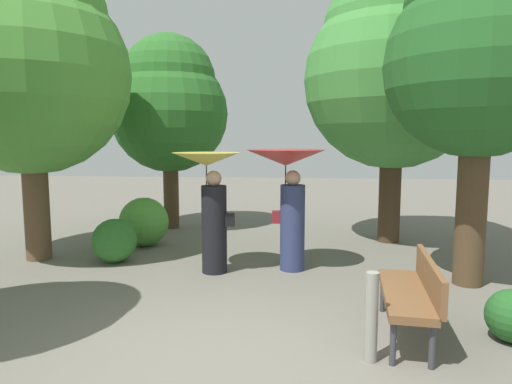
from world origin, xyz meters
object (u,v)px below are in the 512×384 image
at_px(tree_near_right, 394,65).
at_px(tree_mid_left, 169,104).
at_px(tree_near_left, 28,58).
at_px(path_marker_post, 371,317).
at_px(person_left, 210,193).
at_px(tree_mid_right, 481,45).
at_px(park_bench, 413,290).
at_px(person_right, 288,182).

bearing_deg(tree_near_right, tree_mid_left, 168.36).
relative_size(tree_near_left, path_marker_post, 6.16).
distance_m(person_left, tree_near_left, 3.81).
xyz_separation_m(person_left, tree_mid_right, (3.77, -0.24, 2.08)).
bearing_deg(tree_near_left, person_left, -8.60).
xyz_separation_m(park_bench, tree_mid_right, (1.22, 1.87, 2.81)).
bearing_deg(person_right, tree_mid_right, -93.21).
bearing_deg(person_left, tree_mid_right, -86.07).
distance_m(person_right, tree_mid_right, 3.27).
relative_size(person_right, path_marker_post, 2.22).
bearing_deg(tree_mid_left, path_marker_post, -59.20).
bearing_deg(park_bench, tree_mid_right, 152.92).
relative_size(person_left, park_bench, 1.20).
bearing_deg(tree_mid_right, tree_near_right, 102.82).
distance_m(person_right, tree_mid_left, 4.46).
xyz_separation_m(person_left, tree_near_left, (-3.11, 0.47, 2.15)).
bearing_deg(person_left, tree_near_left, 89.05).
distance_m(tree_near_left, tree_mid_right, 6.92).
bearing_deg(path_marker_post, tree_near_right, 77.61).
height_order(person_left, tree_mid_right, tree_mid_right).
xyz_separation_m(tree_near_right, path_marker_post, (-1.12, -5.12, -3.05)).
bearing_deg(tree_near_left, tree_mid_left, 62.79).
xyz_separation_m(person_left, tree_near_right, (3.16, 2.43, 2.24)).
bearing_deg(person_right, path_marker_post, -156.17).
relative_size(person_left, path_marker_post, 2.17).
bearing_deg(tree_near_right, park_bench, -97.66).
relative_size(park_bench, tree_mid_right, 0.31).
distance_m(tree_mid_right, path_marker_post, 4.17).
relative_size(tree_near_right, path_marker_post, 6.37).
height_order(person_right, tree_mid_right, tree_mid_right).
bearing_deg(park_bench, person_right, -143.85).
relative_size(person_right, tree_near_left, 0.36).
bearing_deg(path_marker_post, tree_mid_right, 54.71).
bearing_deg(person_right, tree_near_right, -34.65).
distance_m(person_right, tree_near_left, 4.74).
distance_m(park_bench, path_marker_post, 0.78).
xyz_separation_m(person_left, path_marker_post, (2.04, -2.69, -0.81)).
relative_size(person_right, park_bench, 1.23).
xyz_separation_m(person_right, tree_near_right, (1.98, 2.18, 2.09)).
xyz_separation_m(tree_near_left, tree_near_right, (6.27, 1.96, 0.10)).
xyz_separation_m(person_left, tree_mid_left, (-1.60, 3.41, 1.62)).
relative_size(tree_near_left, tree_mid_left, 1.20).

